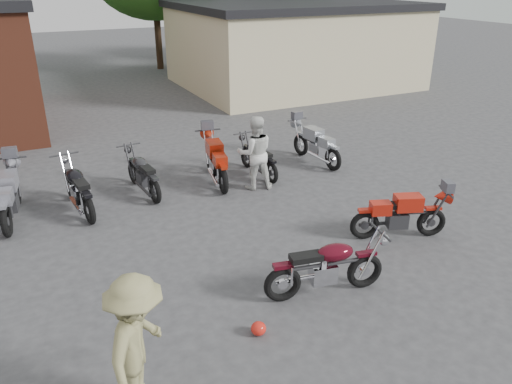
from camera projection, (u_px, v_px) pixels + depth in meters
name	position (u px, v px, depth m)	size (l,w,h in m)	color
ground	(300.00, 291.00, 8.51)	(90.00, 90.00, 0.00)	#39393C
stucco_building	(293.00, 47.00, 23.55)	(10.00, 8.00, 3.50)	#C1B98A
vintage_motorcycle	(328.00, 263.00, 8.21)	(2.03, 0.67, 1.18)	#4A0915
sportbike	(401.00, 213.00, 10.02)	(1.92, 0.63, 1.11)	red
helmet	(258.00, 329.00, 7.45)	(0.23, 0.23, 0.21)	red
person_light	(255.00, 153.00, 12.23)	(0.90, 0.70, 1.85)	silver
person_tan	(138.00, 346.00, 5.87)	(1.23, 0.70, 1.90)	#938E5B
row_bike_1	(9.00, 193.00, 10.74)	(2.14, 0.71, 1.24)	gray
row_bike_2	(77.00, 186.00, 11.16)	(2.08, 0.69, 1.21)	black
row_bike_3	(142.00, 171.00, 12.10)	(1.92, 0.64, 1.12)	#27272A
row_bike_4	(216.00, 159.00, 12.73)	(2.15, 0.71, 1.25)	#AB230E
row_bike_5	(258.00, 156.00, 13.21)	(1.83, 0.60, 1.06)	black
row_bike_6	(316.00, 142.00, 14.06)	(2.03, 0.67, 1.18)	gray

